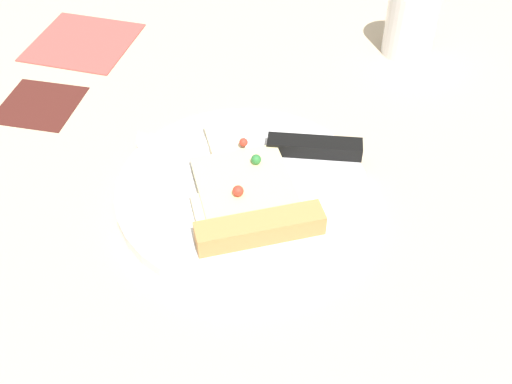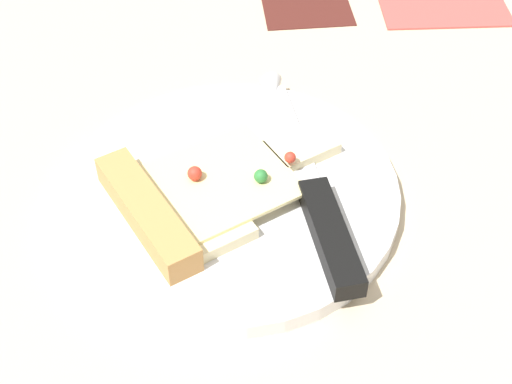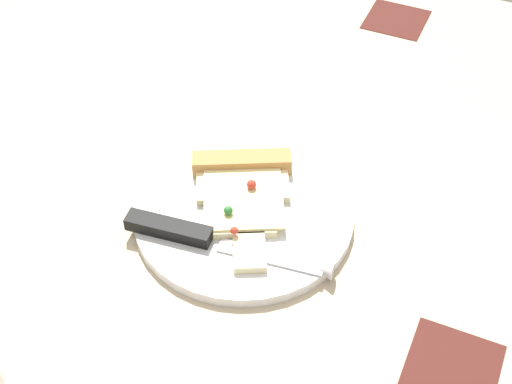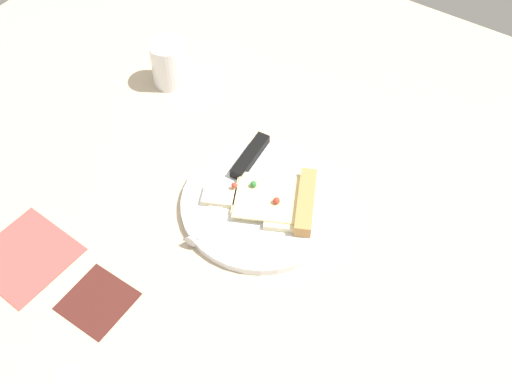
{
  "view_description": "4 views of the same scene",
  "coord_description": "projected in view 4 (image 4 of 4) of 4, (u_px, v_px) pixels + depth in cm",
  "views": [
    {
      "loc": [
        -13.86,
        52.45,
        44.91
      ],
      "look_at": [
        -4.96,
        10.14,
        2.02
      ],
      "focal_mm": 43.54,
      "sensor_mm": 36.0,
      "label": 1
    },
    {
      "loc": [
        -42.67,
        10.98,
        41.03
      ],
      "look_at": [
        -4.91,
        7.13,
        2.23
      ],
      "focal_mm": 51.67,
      "sensor_mm": 36.0,
      "label": 2
    },
    {
      "loc": [
        22.55,
        -46.94,
        67.31
      ],
      "look_at": [
        -2.62,
        10.85,
        2.96
      ],
      "focal_mm": 54.51,
      "sensor_mm": 36.0,
      "label": 3
    },
    {
      "loc": [
        44.68,
        40.32,
        76.0
      ],
      "look_at": [
        -4.02,
        7.37,
        1.88
      ],
      "focal_mm": 41.74,
      "sensor_mm": 36.0,
      "label": 4
    }
  ],
  "objects": [
    {
      "name": "napkin",
      "position": [
        25.0,
        256.0,
        0.89
      ],
      "size": [
        13.68,
        13.68,
        0.4
      ],
      "primitive_type": "cube",
      "rotation": [
        0.0,
        0.0,
        -0.05
      ],
      "color": "#E54C47",
      "rests_on": "ground_plane"
    },
    {
      "name": "pizza_slice",
      "position": [
        278.0,
        200.0,
        0.93
      ],
      "size": [
        14.94,
        19.06,
        2.4
      ],
      "rotation": [
        0.0,
        0.0,
        3.6
      ],
      "color": "beige",
      "rests_on": "plate"
    },
    {
      "name": "knife",
      "position": [
        237.0,
        175.0,
        0.97
      ],
      "size": [
        24.09,
        4.62,
        2.45
      ],
      "rotation": [
        0.0,
        0.0,
        4.82
      ],
      "color": "silver",
      "rests_on": "plate"
    },
    {
      "name": "plate",
      "position": [
        261.0,
        204.0,
        0.95
      ],
      "size": [
        25.59,
        25.59,
        1.37
      ],
      "primitive_type": "cylinder",
      "color": "silver",
      "rests_on": "ground_plane"
    },
    {
      "name": "ground_plane",
      "position": [
        205.0,
        201.0,
        0.98
      ],
      "size": [
        137.21,
        137.21,
        3.0
      ],
      "color": "#C6B293",
      "rests_on": "ground"
    },
    {
      "name": "drinking_glass",
      "position": [
        169.0,
        64.0,
        1.1
      ],
      "size": [
        6.5,
        6.5,
        8.65
      ],
      "primitive_type": "cylinder",
      "color": "white",
      "rests_on": "ground_plane"
    }
  ]
}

